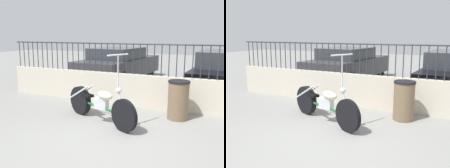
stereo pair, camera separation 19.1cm
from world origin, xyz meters
The scene contains 6 objects.
ground_plane centered at (0.00, 0.00, 0.00)m, with size 40.00×40.00×0.00m, color gray.
low_wall centered at (0.00, 2.40, 0.42)m, with size 8.62×0.18×0.85m.
fence_railing centered at (0.00, 2.40, 1.39)m, with size 8.62×0.04×0.81m.
motorcycle_green centered at (-0.59, 0.93, 0.39)m, with size 2.04×1.02×1.53m.
trash_bin centered at (1.03, 1.78, 0.44)m, with size 0.48×0.48×0.88m.
car_dark_grey centered at (-2.02, 5.50, 0.70)m, with size 2.15×4.48×1.36m.
Camera 2 is at (2.13, -3.66, 1.90)m, focal length 40.00 mm.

